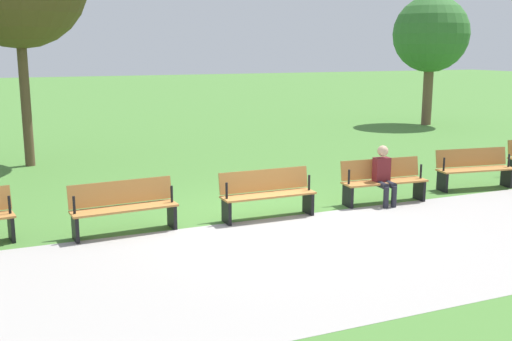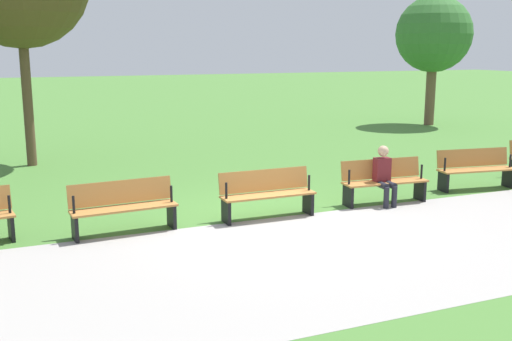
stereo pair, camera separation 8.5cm
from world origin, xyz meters
name	(u,v)px [view 2 (the right image)]	position (x,y,z in m)	size (l,w,h in m)	color
ground_plane	(268,218)	(0.00, 0.00, 0.00)	(120.00, 120.00, 0.00)	#477A33
path_paving	(328,256)	(0.00, 2.24, 0.00)	(35.73, 4.47, 0.01)	#A39E99
bench_2	(475,168)	(-5.27, -0.42, 0.47)	(1.83, 0.71, 0.89)	#B27538
bench_3	(384,180)	(-2.64, -0.16, 0.47)	(1.81, 0.59, 0.89)	#B27538
bench_4	(267,193)	(0.00, -0.07, 0.47)	(1.79, 0.47, 0.89)	#B27538
bench_5	(123,206)	(2.64, -0.16, 0.47)	(1.81, 0.59, 0.89)	#B27538
person_seated	(384,174)	(-2.55, -0.02, 0.64)	(0.35, 0.53, 1.20)	maroon
tree_2	(434,35)	(-11.78, -10.21, 3.63)	(3.04, 3.04, 5.18)	brown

